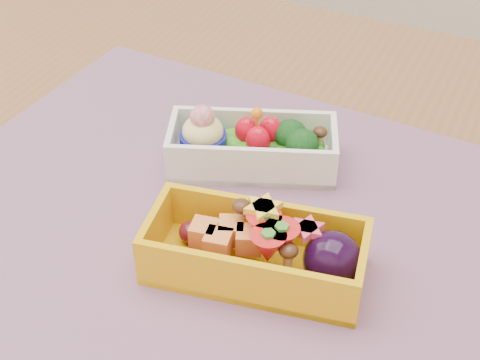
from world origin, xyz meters
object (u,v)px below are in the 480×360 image
at_px(bento_white, 251,146).
at_px(bento_yellow, 260,251).
at_px(table, 190,276).
at_px(placemat, 229,218).

relative_size(bento_white, bento_yellow, 0.94).
height_order(bento_white, bento_yellow, bento_white).
bearing_deg(bento_white, table, -141.39).
bearing_deg(placemat, table, 167.95).
bearing_deg(placemat, bento_yellow, -43.90).
relative_size(placemat, bento_yellow, 3.03).
xyz_separation_m(placemat, bento_yellow, (0.05, -0.05, 0.02)).
distance_m(placemat, bento_yellow, 0.07).
distance_m(table, bento_white, 0.14).
xyz_separation_m(table, bento_yellow, (0.10, -0.06, 0.12)).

